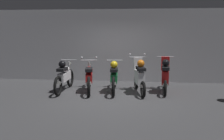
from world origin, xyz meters
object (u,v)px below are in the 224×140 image
at_px(motorbike_slot_0, 64,76).
at_px(motorbike_slot_4, 165,76).
at_px(motorbike_slot_3, 139,76).
at_px(motorbike_slot_1, 89,77).
at_px(motorbike_slot_2, 114,77).

relative_size(motorbike_slot_0, motorbike_slot_4, 1.16).
bearing_deg(motorbike_slot_3, motorbike_slot_4, 13.97).
relative_size(motorbike_slot_3, motorbike_slot_4, 0.99).
bearing_deg(motorbike_slot_3, motorbike_slot_0, -179.88).
height_order(motorbike_slot_0, motorbike_slot_1, motorbike_slot_1).
height_order(motorbike_slot_2, motorbike_slot_3, motorbike_slot_3).
bearing_deg(motorbike_slot_3, motorbike_slot_2, 174.87).
bearing_deg(motorbike_slot_0, motorbike_slot_3, 0.12).
distance_m(motorbike_slot_1, motorbike_slot_4, 2.59).
relative_size(motorbike_slot_2, motorbike_slot_3, 1.17).
relative_size(motorbike_slot_1, motorbike_slot_4, 1.15).
bearing_deg(motorbike_slot_0, motorbike_slot_1, 2.66).
relative_size(motorbike_slot_1, motorbike_slot_3, 1.16).
relative_size(motorbike_slot_1, motorbike_slot_2, 0.99).
xyz_separation_m(motorbike_slot_1, motorbike_slot_3, (1.71, -0.03, 0.08)).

